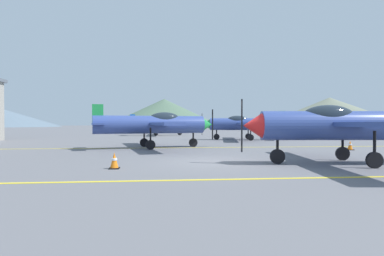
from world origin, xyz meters
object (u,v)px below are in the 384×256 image
traffic_cone_front (114,161)px  traffic_cone_side (350,145)px  airplane_mid (155,124)px  airplane_near (344,124)px  airplane_back (160,124)px  airplane_far (244,124)px  car_sedan (301,130)px

traffic_cone_front → traffic_cone_side: same height
airplane_mid → traffic_cone_side: bearing=-12.6°
airplane_near → airplane_back: size_ratio=1.01×
airplane_near → traffic_cone_side: bearing=55.2°
airplane_back → airplane_mid: bearing=-90.1°
airplane_far → traffic_cone_front: airplane_far is taller
airplane_near → airplane_mid: size_ratio=1.01×
airplane_back → traffic_cone_side: 26.00m
car_sedan → airplane_mid: bearing=-140.8°
airplane_mid → car_sedan: 20.86m
airplane_back → traffic_cone_front: 29.49m
car_sedan → traffic_cone_front: bearing=-128.1°
airplane_near → airplane_far: same height
airplane_far → traffic_cone_front: (-9.49, -17.66, -1.29)m
airplane_near → airplane_back: 30.00m
airplane_mid → airplane_far: same height
airplane_mid → traffic_cone_front: airplane_mid is taller
airplane_mid → airplane_far: size_ratio=1.00×
traffic_cone_side → airplane_back: bearing=117.0°
traffic_cone_front → airplane_back: bearing=87.7°
airplane_near → traffic_cone_side: size_ratio=15.88×
airplane_back → traffic_cone_front: airplane_back is taller
airplane_back → traffic_cone_side: bearing=-63.0°
traffic_cone_side → airplane_far: bearing=107.1°
airplane_near → car_sedan: 23.27m
airplane_near → airplane_mid: (-7.74, 8.50, 0.00)m
traffic_cone_front → car_sedan: bearing=51.9°
airplane_near → car_sedan: bearing=68.8°
airplane_near → car_sedan: size_ratio=2.03×
airplane_far → traffic_cone_front: 20.09m
airplane_near → traffic_cone_front: size_ratio=15.88×
airplane_back → airplane_near: bearing=-75.1°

